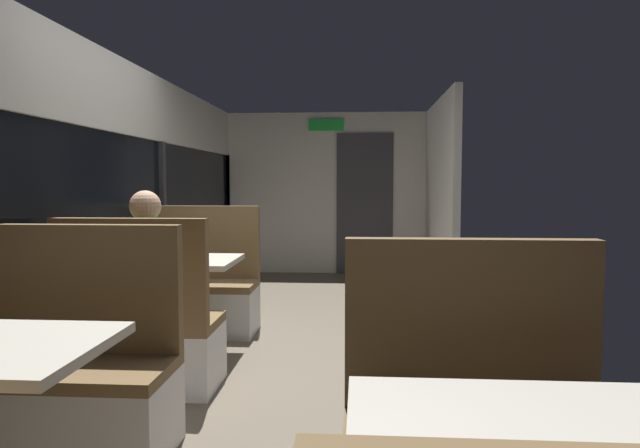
# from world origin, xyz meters

# --- Properties ---
(ground_plane) EXTENTS (3.30, 9.20, 0.02)m
(ground_plane) POSITION_xyz_m (0.00, 0.00, -0.01)
(ground_plane) COLOR #665B4C
(carriage_window_panel_left) EXTENTS (0.09, 8.48, 2.30)m
(carriage_window_panel_left) POSITION_xyz_m (-1.45, 0.00, 1.11)
(carriage_window_panel_left) COLOR beige
(carriage_window_panel_left) RESTS_ON ground_plane
(carriage_end_bulkhead) EXTENTS (2.90, 0.11, 2.30)m
(carriage_end_bulkhead) POSITION_xyz_m (0.06, 4.19, 1.14)
(carriage_end_bulkhead) COLOR beige
(carriage_end_bulkhead) RESTS_ON ground_plane
(carriage_aisle_panel_right) EXTENTS (0.08, 2.40, 2.30)m
(carriage_aisle_panel_right) POSITION_xyz_m (1.45, 3.00, 1.15)
(carriage_aisle_panel_right) COLOR beige
(carriage_aisle_panel_right) RESTS_ON ground_plane
(bench_near_window_facing_entry) EXTENTS (0.95, 0.50, 1.10)m
(bench_near_window_facing_entry) POSITION_xyz_m (-0.89, -1.39, 0.33)
(bench_near_window_facing_entry) COLOR silver
(bench_near_window_facing_entry) RESTS_ON ground_plane
(dining_table_mid_window) EXTENTS (0.90, 0.70, 0.74)m
(dining_table_mid_window) POSITION_xyz_m (-0.89, 0.16, 0.64)
(dining_table_mid_window) COLOR #9E9EA3
(dining_table_mid_window) RESTS_ON ground_plane
(bench_mid_window_facing_end) EXTENTS (0.95, 0.50, 1.10)m
(bench_mid_window_facing_end) POSITION_xyz_m (-0.89, -0.54, 0.33)
(bench_mid_window_facing_end) COLOR silver
(bench_mid_window_facing_end) RESTS_ON ground_plane
(bench_mid_window_facing_entry) EXTENTS (0.95, 0.50, 1.10)m
(bench_mid_window_facing_entry) POSITION_xyz_m (-0.89, 0.86, 0.33)
(bench_mid_window_facing_entry) COLOR silver
(bench_mid_window_facing_entry) RESTS_ON ground_plane
(seated_passenger) EXTENTS (0.47, 0.55, 1.26)m
(seated_passenger) POSITION_xyz_m (-0.89, -0.47, 0.54)
(seated_passenger) COLOR #26262D
(seated_passenger) RESTS_ON ground_plane
(coffee_cup_primary) EXTENTS (0.07, 0.07, 0.09)m
(coffee_cup_primary) POSITION_xyz_m (-0.95, 0.05, 0.79)
(coffee_cup_primary) COLOR white
(coffee_cup_primary) RESTS_ON dining_table_mid_window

